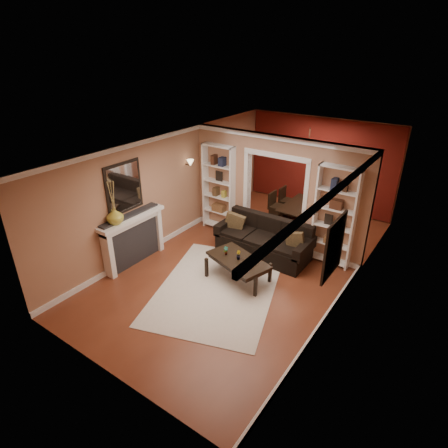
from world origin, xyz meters
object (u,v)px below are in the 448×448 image
Objects in this scene: fireplace at (134,240)px; dining_table at (302,214)px; coffee_table at (238,269)px; sofa at (263,238)px; bookshelf_left at (219,188)px; bookshelf_right at (335,217)px.

dining_table is at bearing 61.49° from fireplace.
dining_table is at bearing 108.78° from coffee_table.
sofa is 2.17m from dining_table.
bookshelf_left is (-1.76, 1.79, 0.90)m from coffee_table.
bookshelf_left reaches higher than coffee_table.
sofa is at bearing 41.22° from fireplace.
coffee_table is at bearing 17.97° from fireplace.
bookshelf_right reaches higher than sofa.
bookshelf_left is 1.00× the size of bookshelf_right.
bookshelf_left is at bearing 152.25° from coffee_table.
coffee_table is 0.58× the size of bookshelf_left.
sofa is at bearing -18.99° from bookshelf_left.
bookshelf_left is 1.35× the size of fireplace.
fireplace is at bearing -145.20° from bookshelf_right.
bookshelf_left reaches higher than fireplace.
bookshelf_right is 4.47m from fireplace.
bookshelf_left is at bearing 180.00° from bookshelf_right.
fireplace is (-2.30, -0.74, 0.33)m from coffee_table.
coffee_table is 2.41m from bookshelf_right.
coffee_table is (0.07, -1.21, -0.19)m from sofa.
sofa is 1.32× the size of fireplace.
bookshelf_left is at bearing 161.01° from sofa.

